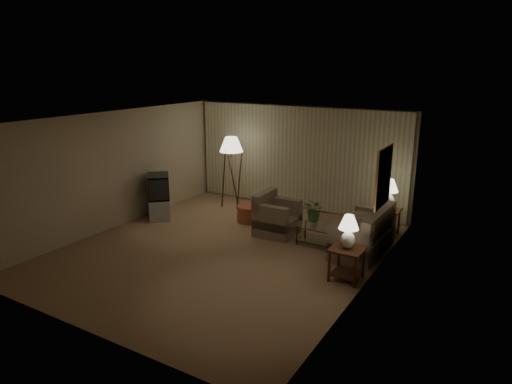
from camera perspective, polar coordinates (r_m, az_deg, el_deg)
ground at (r=9.57m, az=-4.01°, el=-7.15°), size 7.00×7.00×0.00m
room_shell at (r=10.27m, az=0.70°, el=4.69°), size 6.04×7.02×2.72m
sofa at (r=9.54m, az=13.17°, el=-5.24°), size 1.71×0.93×0.74m
armchair at (r=10.27m, az=2.68°, el=-3.28°), size 0.91×0.87×0.75m
side_table_near at (r=8.28m, az=11.29°, el=-8.07°), size 0.57×0.57×0.60m
side_table_far at (r=10.63m, az=16.03°, el=-3.04°), size 0.56×0.47×0.60m
table_lamp_near at (r=8.08m, az=11.49°, el=-4.53°), size 0.35×0.35×0.61m
table_lamp_far at (r=10.46m, az=16.28°, el=0.06°), size 0.40×0.40×0.69m
coffee_table at (r=9.75m, az=8.08°, el=-5.09°), size 1.04×0.57×0.41m
tv_cabinet at (r=11.65m, az=-11.94°, el=-1.94°), size 1.30×1.30×0.50m
crt_tv at (r=11.49m, az=-12.09°, el=0.68°), size 1.20×1.20×0.60m
floor_lamp at (r=12.06m, az=-3.06°, el=2.65°), size 0.61×0.61×1.89m
ottoman at (r=11.12m, az=-0.85°, el=-2.71°), size 0.60×0.60×0.40m
vase at (r=9.73m, az=7.32°, el=-3.73°), size 0.19×0.19×0.16m
flowers at (r=9.63m, az=7.38°, el=-1.93°), size 0.52×0.47×0.49m
book at (r=9.53m, az=9.27°, el=-4.70°), size 0.20×0.25×0.02m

